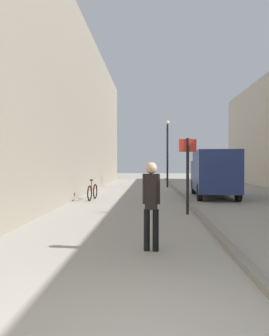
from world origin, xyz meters
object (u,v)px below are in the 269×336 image
delivery_van (214,172)px  lamp_post (167,149)px  pedestrian_main_foreground (151,200)px  bicycle_leaning (92,192)px  street_sign_post (188,169)px

delivery_van → lamp_post: bearing=110.0°
pedestrian_main_foreground → bicycle_leaning: pedestrian_main_foreground is taller
lamp_post → bicycle_leaning: 9.25m
pedestrian_main_foreground → street_sign_post: 4.87m
street_sign_post → lamp_post: bearing=-96.7°
lamp_post → delivery_van: bearing=-72.9°
delivery_van → street_sign_post: street_sign_post is taller
delivery_van → street_sign_post: size_ratio=1.94×
delivery_van → pedestrian_main_foreground: bearing=-104.4°
delivery_van → lamp_post: size_ratio=1.06×
delivery_van → lamp_post: 7.02m
pedestrian_main_foreground → bicycle_leaning: (-2.76, 8.84, -0.64)m
lamp_post → bicycle_leaning: bearing=-116.2°
pedestrian_main_foreground → lamp_post: (1.19, 16.88, 1.70)m
street_sign_post → delivery_van: bearing=-116.2°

